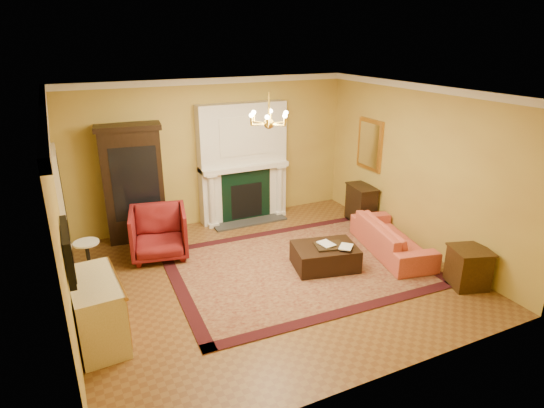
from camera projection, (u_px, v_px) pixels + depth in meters
floor at (269, 276)px, 7.61m from camera, size 6.00×5.50×0.02m
ceiling at (269, 92)px, 6.56m from camera, size 6.00×5.50×0.02m
wall_back at (213, 152)px, 9.42m from camera, size 6.00×0.02×3.00m
wall_front at (381, 267)px, 4.75m from camera, size 6.00×0.02×3.00m
wall_left at (59, 223)px, 5.87m from camera, size 0.02×5.50×3.00m
wall_right at (418, 168)px, 8.30m from camera, size 0.02×5.50×3.00m
fireplace at (243, 165)px, 9.61m from camera, size 1.90×0.70×2.50m
crown_molding at (244, 90)px, 7.39m from camera, size 6.00×5.50×0.12m
doorway at (63, 212)px, 7.48m from camera, size 0.08×1.05×2.10m
tv_panel at (68, 251)px, 5.44m from camera, size 0.09×0.95×0.58m
gilt_mirror at (370, 145)px, 9.41m from camera, size 0.06×0.76×1.05m
chandelier at (269, 120)px, 6.70m from camera, size 0.63×0.55×0.53m
oriental_rug at (298, 267)px, 7.88m from camera, size 4.39×3.36×0.02m
china_cabinet at (134, 186)px, 8.65m from camera, size 1.13×0.62×2.16m
wingback_armchair at (159, 231)px, 8.12m from camera, size 1.13×1.08×1.00m
pedestal_table at (89, 259)px, 7.28m from camera, size 0.40×0.40×0.71m
commode at (97, 311)px, 5.85m from camera, size 0.63×1.22×0.88m
coral_sofa at (392, 233)px, 8.29m from camera, size 0.99×2.08×0.78m
end_table at (468, 268)px, 7.20m from camera, size 0.67×0.67×0.61m
console_table at (361, 205)px, 9.69m from camera, size 0.48×0.74×0.77m
leather_ottoman at (325, 256)px, 7.80m from camera, size 1.20×0.98×0.39m
ottoman_tray at (329, 246)px, 7.70m from camera, size 0.55×0.48×0.03m
book_a at (322, 238)px, 7.60m from camera, size 0.22×0.05×0.29m
book_b at (340, 239)px, 7.59m from camera, size 0.16×0.16×0.28m
topiary_left at (212, 158)px, 9.21m from camera, size 0.15×0.15×0.39m
topiary_right at (271, 150)px, 9.73m from camera, size 0.16×0.16×0.44m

